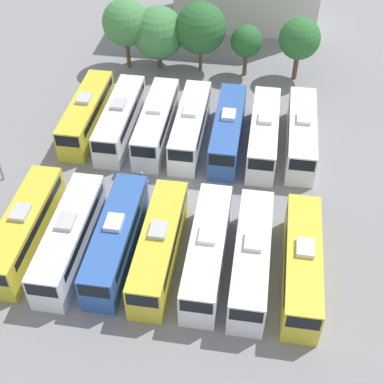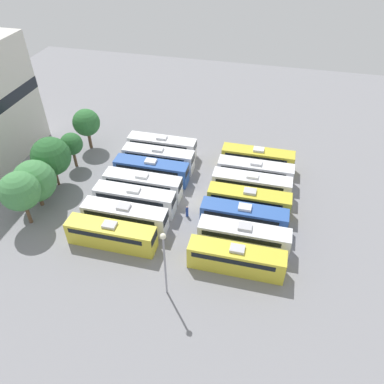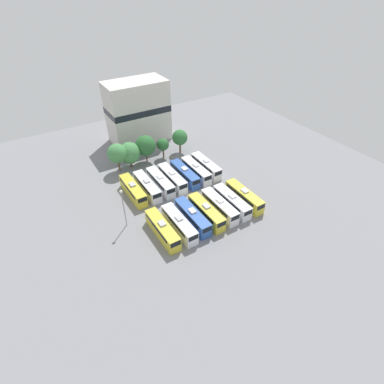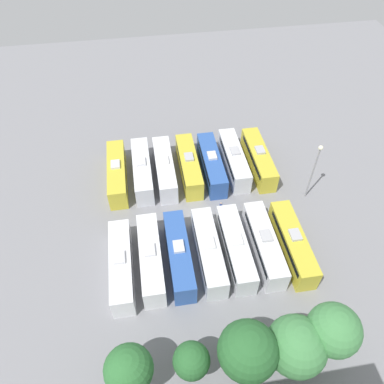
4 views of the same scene
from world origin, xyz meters
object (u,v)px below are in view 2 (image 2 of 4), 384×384
bus_8 (125,216)px  bus_13 (162,146)px  bus_2 (244,217)px  tree_0 (20,191)px  bus_4 (251,185)px  light_pole (164,255)px  bus_1 (244,236)px  bus_0 (236,258)px  bus_3 (249,201)px  bus_5 (255,172)px  tree_1 (34,181)px  bus_7 (111,234)px  bus_9 (135,199)px  bus_10 (143,184)px  worker_person (187,212)px  bus_11 (151,170)px  tree_2 (51,156)px  bus_12 (158,158)px  tree_3 (71,144)px  tree_4 (86,123)px  bus_6 (257,158)px

bus_8 → bus_13: same height
bus_2 → tree_0: (-5.66, 26.67, 3.46)m
bus_2 → bus_4: size_ratio=1.00×
light_pole → bus_1: bearing=-39.4°
bus_0 → bus_3: size_ratio=1.00×
bus_13 → bus_5: bearing=-102.6°
bus_1 → bus_5: 13.21m
bus_0 → tree_1: tree_1 is taller
bus_8 → bus_5: bearing=-48.2°
bus_7 → tree_1: tree_1 is taller
bus_5 → bus_9: same height
bus_10 → worker_person: bus_10 is taller
bus_9 → bus_11: same height
bus_7 → tree_2: bearing=53.5°
bus_7 → light_pole: light_pole is taller
bus_4 → tree_1: (-8.93, 27.30, 2.34)m
bus_2 → tree_1: (-2.24, 27.13, 2.34)m
bus_12 → light_pole: (-21.73, -7.79, 4.22)m
bus_10 → tree_3: (4.01, 12.42, 2.24)m
bus_3 → bus_4: (3.46, 0.07, 0.00)m
bus_0 → tree_4: (19.51, 27.01, 2.92)m
bus_5 → worker_person: bearing=141.4°
bus_9 → bus_1: bearing=-102.8°
tree_2 → bus_4: bearing=-80.9°
bus_1 → light_pole: light_pole is taller
tree_3 → bus_0: bearing=-117.7°
bus_2 → bus_3: same height
bus_2 → bus_10: size_ratio=1.00×
bus_6 → tree_1: 31.65m
bus_13 → bus_10: bearing=-178.2°
bus_11 → tree_1: bearing=124.8°
bus_4 → bus_5: same height
bus_3 → bus_10: bearing=90.1°
bus_10 → tree_1: 14.01m
bus_2 → worker_person: size_ratio=6.38×
bus_4 → bus_13: size_ratio=1.00×
bus_3 → bus_6: 10.11m
bus_5 → bus_12: (0.04, 14.64, 0.00)m
bus_5 → light_pole: (-21.68, 6.85, 4.22)m
worker_person → light_pole: (-12.05, -0.84, 5.15)m
worker_person → tree_4: 23.48m
bus_9 → worker_person: size_ratio=6.38×
light_pole → tree_0: light_pole is taller
bus_5 → tree_2: tree_2 is taller
bus_11 → tree_2: tree_2 is taller
bus_1 → bus_9: (3.38, 14.89, 0.00)m
bus_11 → bus_8: bearing=179.3°
bus_0 → worker_person: bearing=46.2°
bus_7 → tree_1: size_ratio=1.58×
bus_4 → bus_10: bearing=103.4°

